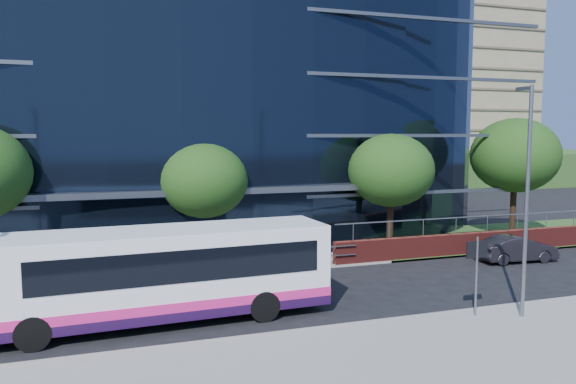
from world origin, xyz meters
name	(u,v)px	position (x,y,z in m)	size (l,w,h in m)	color
ground	(339,319)	(0.00, 0.00, 0.00)	(200.00, 200.00, 0.00)	black
pavement_near	(415,374)	(0.00, -5.00, 0.07)	(80.00, 8.00, 0.15)	gray
kerb	(351,326)	(0.00, -1.00, 0.08)	(80.00, 0.25, 0.16)	gray
yellow_line_outer	(349,326)	(0.00, -0.80, 0.01)	(80.00, 0.08, 0.01)	gold
yellow_line_inner	(347,325)	(0.00, -0.65, 0.01)	(80.00, 0.08, 0.01)	gold
far_forecourt	(141,262)	(-6.00, 11.00, 0.05)	(50.00, 8.00, 0.10)	gray
glass_office	(157,111)	(-4.00, 20.85, 8.00)	(44.00, 23.10, 16.00)	black
guard_railings	(99,269)	(-8.00, 7.00, 0.82)	(24.00, 0.05, 1.10)	slate
apartment_block	(380,102)	(32.00, 57.21, 11.11)	(60.00, 42.00, 30.00)	#2D511E
street_sign	(477,259)	(4.50, -1.59, 2.15)	(0.85, 0.09, 2.80)	slate
tree_far_b	(204,181)	(-3.00, 9.50, 4.21)	(4.29, 4.29, 6.05)	black
tree_far_c	(391,171)	(7.00, 9.00, 4.54)	(4.62, 4.62, 6.51)	black
tree_far_d	(515,156)	(16.00, 10.00, 5.19)	(5.28, 5.28, 7.44)	black
tree_dist_e	(388,151)	(24.00, 40.00, 4.54)	(4.62, 4.62, 6.51)	black
tree_dist_f	(492,151)	(40.00, 42.00, 4.21)	(4.29, 4.29, 6.05)	black
streetlight_east	(527,194)	(6.00, -2.17, 4.44)	(0.15, 0.77, 8.00)	slate
city_bus	(160,274)	(-5.98, 1.70, 1.72)	(12.09, 3.27, 3.24)	white
parked_car	(517,249)	(12.16, 5.19, 0.67)	(1.42, 4.07, 1.34)	black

